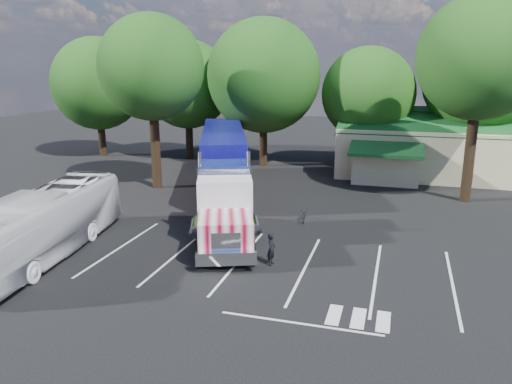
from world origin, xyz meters
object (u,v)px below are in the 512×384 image
(silver_sedan, at_px, (465,174))
(woman, at_px, (271,249))
(semi_truck, at_px, (224,162))
(bicycle, at_px, (304,214))
(tour_bus, at_px, (44,224))

(silver_sedan, bearing_deg, woman, 163.38)
(semi_truck, distance_m, silver_sedan, 19.29)
(bicycle, distance_m, tour_bus, 14.33)
(woman, xyz_separation_m, silver_sedan, (10.40, 20.00, -0.00))
(woman, bearing_deg, silver_sedan, -25.95)
(bicycle, bearing_deg, woman, -99.64)
(bicycle, relative_size, tour_bus, 0.13)
(semi_truck, distance_m, bicycle, 7.18)
(bicycle, distance_m, silver_sedan, 16.53)
(woman, xyz_separation_m, bicycle, (0.20, 7.00, -0.37))
(semi_truck, relative_size, woman, 14.45)
(semi_truck, distance_m, tour_bus, 12.95)
(woman, relative_size, silver_sedan, 0.33)
(woman, distance_m, silver_sedan, 22.54)
(woman, height_order, tour_bus, tour_bus)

